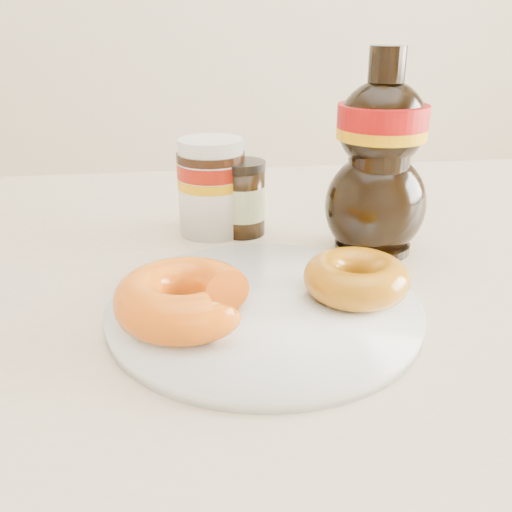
{
  "coord_description": "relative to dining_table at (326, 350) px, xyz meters",
  "views": [
    {
      "loc": [
        -0.14,
        -0.4,
        0.99
      ],
      "look_at": [
        -0.08,
        0.08,
        0.79
      ],
      "focal_mm": 40.0,
      "sensor_mm": 36.0,
      "label": 1
    }
  ],
  "objects": [
    {
      "name": "nutella_jar",
      "position": [
        -0.11,
        0.15,
        0.14
      ],
      "size": [
        0.08,
        0.08,
        0.11
      ],
      "rotation": [
        0.0,
        0.0,
        -0.1
      ],
      "color": "white",
      "rests_on": "dining_table"
    },
    {
      "name": "dark_jar",
      "position": [
        -0.07,
        0.14,
        0.13
      ],
      "size": [
        0.05,
        0.05,
        0.09
      ],
      "rotation": [
        0.0,
        0.0,
        -0.33
      ],
      "color": "black",
      "rests_on": "dining_table"
    },
    {
      "name": "plate",
      "position": [
        -0.08,
        -0.07,
        0.09
      ],
      "size": [
        0.27,
        0.27,
        0.01
      ],
      "color": "white",
      "rests_on": "dining_table"
    },
    {
      "name": "donut_bitten",
      "position": [
        -0.14,
        -0.09,
        0.12
      ],
      "size": [
        0.14,
        0.14,
        0.04
      ],
      "primitive_type": "torus",
      "rotation": [
        0.0,
        0.0,
        0.29
      ],
      "color": "#CE4E0B",
      "rests_on": "plate"
    },
    {
      "name": "syrup_bottle",
      "position": [
        0.07,
        0.07,
        0.19
      ],
      "size": [
        0.11,
        0.1,
        0.21
      ],
      "primitive_type": null,
      "rotation": [
        0.0,
        0.0,
        -0.03
      ],
      "color": "black",
      "rests_on": "dining_table"
    },
    {
      "name": "dining_table",
      "position": [
        0.0,
        0.0,
        0.0
      ],
      "size": [
        1.4,
        0.9,
        0.75
      ],
      "color": "beige",
      "rests_on": "ground"
    },
    {
      "name": "donut_whole",
      "position": [
        0.01,
        -0.06,
        0.11
      ],
      "size": [
        0.1,
        0.1,
        0.03
      ],
      "primitive_type": "torus",
      "rotation": [
        0.0,
        0.0,
        -0.04
      ],
      "color": "#A6670A",
      "rests_on": "plate"
    }
  ]
}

